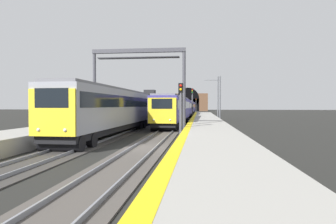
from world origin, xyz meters
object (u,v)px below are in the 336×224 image
overhead_signal_gantry (138,71)px  catenary_mast_near (220,99)px  train_main_approaching (185,107)px  railway_signal_near (181,106)px  train_adjacent_platform (150,107)px  railway_signal_far (196,104)px  catenary_mast_far (218,98)px  railway_signal_mid (192,101)px

overhead_signal_gantry → catenary_mast_near: size_ratio=1.19×
train_main_approaching → railway_signal_near: size_ratio=17.09×
railway_signal_near → train_adjacent_platform: bearing=-163.6°
train_main_approaching → railway_signal_far: railway_signal_far is taller
catenary_mast_near → catenary_mast_far: 5.13m
railway_signal_far → overhead_signal_gantry: 88.03m
train_main_approaching → railway_signal_far: size_ratio=14.02×
train_main_approaching → railway_signal_mid: 8.36m
train_adjacent_platform → railway_signal_far: size_ratio=10.74×
overhead_signal_gantry → catenary_mast_far: 25.71m
railway_signal_mid → catenary_mast_near: bearing=20.2°
railway_signal_near → catenary_mast_far: size_ratio=0.58×
train_adjacent_platform → train_main_approaching: bearing=169.6°
railway_signal_far → overhead_signal_gantry: overhead_signal_gantry is taller
railway_signal_mid → railway_signal_far: size_ratio=1.12×
railway_signal_mid → railway_signal_far: bearing=-180.0°
overhead_signal_gantry → train_main_approaching: bearing=-3.1°
train_main_approaching → railway_signal_mid: (-8.03, -1.86, 1.42)m
railway_signal_mid → catenary_mast_near: catenary_mast_near is taller
railway_signal_far → catenary_mast_near: 69.00m
railway_signal_near → railway_signal_mid: railway_signal_mid is taller
catenary_mast_far → railway_signal_near: bearing=170.5°
railway_signal_far → catenary_mast_far: catenary_mast_far is taller
railway_signal_mid → catenary_mast_far: catenary_mast_far is taller
railway_signal_far → catenary_mast_near: size_ratio=0.75×
train_adjacent_platform → railway_signal_near: (-20.96, -6.17, 0.24)m
railway_signal_near → train_main_approaching: bearing=-177.5°
train_main_approaching → catenary_mast_near: bearing=19.1°
train_main_approaching → railway_signal_mid: size_ratio=12.50×
train_main_approaching → overhead_signal_gantry: overhead_signal_gantry is taller
railway_signal_far → train_adjacent_platform: bearing=-5.0°
train_main_approaching → catenary_mast_near: (-20.32, -6.39, 1.47)m
catenary_mast_near → train_main_approaching: bearing=17.4°
train_adjacent_platform → overhead_signal_gantry: 18.52m
train_main_approaching → railway_signal_near: railway_signal_near is taller
railway_signal_mid → railway_signal_far: 56.55m
railway_signal_mid → overhead_signal_gantry: overhead_signal_gantry is taller
train_main_approaching → railway_signal_near: 42.30m
train_main_approaching → railway_signal_mid: railway_signal_mid is taller
railway_signal_near → overhead_signal_gantry: overhead_signal_gantry is taller
railway_signal_far → railway_signal_mid: bearing=0.0°
railway_signal_mid → train_main_approaching: bearing=-167.0°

